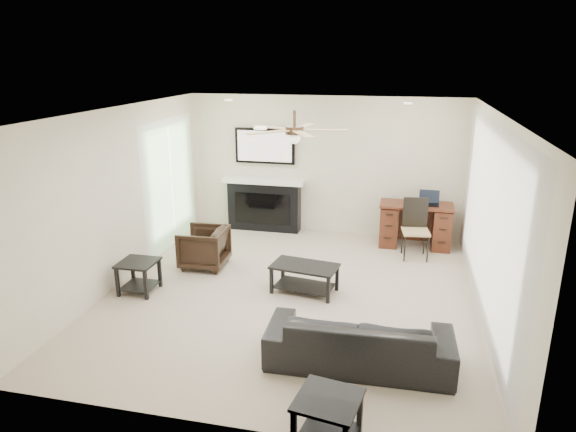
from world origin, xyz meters
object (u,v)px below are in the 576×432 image
sofa (359,340)px  desk (415,225)px  armchair (204,247)px  fireplace_unit (264,181)px  coffee_table (304,279)px

sofa → desk: (0.61, 3.79, 0.09)m
armchair → desk: desk is taller
fireplace_unit → desk: bearing=-6.1°
armchair → fireplace_unit: bearing=165.2°
sofa → armchair: armchair is taller
sofa → fireplace_unit: fireplace_unit is taller
coffee_table → desk: size_ratio=0.74×
coffee_table → desk: desk is taller
sofa → fireplace_unit: size_ratio=1.03×
sofa → coffee_table: 1.84m
sofa → armchair: bearing=-40.9°
fireplace_unit → coffee_table: bearing=-63.2°
sofa → armchair: 3.37m
armchair → sofa: bearing=48.5°
armchair → coffee_table: 1.79m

